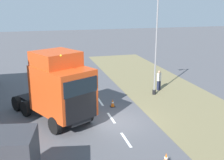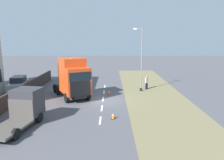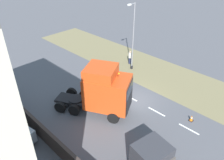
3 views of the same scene
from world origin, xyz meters
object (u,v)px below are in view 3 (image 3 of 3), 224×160
at_px(pedestrian, 130,58).
at_px(traffic_cone_lead, 120,85).
at_px(lorry_cab, 105,91).
at_px(lamp_post, 133,40).
at_px(parked_car, 8,129).
at_px(traffic_cone_trailing, 191,118).

xyz_separation_m(pedestrian, traffic_cone_lead, (4.98, 2.84, -0.57)).
height_order(lorry_cab, pedestrian, lorry_cab).
bearing_deg(lamp_post, pedestrian, -132.85).
distance_m(pedestrian, traffic_cone_lead, 5.76).
bearing_deg(parked_car, traffic_cone_lead, 164.42).
xyz_separation_m(parked_car, lamp_post, (-15.38, -0.55, 2.77)).
distance_m(parked_car, lamp_post, 15.63).
distance_m(traffic_cone_lead, traffic_cone_trailing, 7.99).
distance_m(lorry_cab, lamp_post, 8.79).
height_order(traffic_cone_lead, traffic_cone_trailing, same).
distance_m(lorry_cab, pedestrian, 10.10).
bearing_deg(lorry_cab, traffic_cone_trailing, 96.93).
bearing_deg(parked_car, lorry_cab, 148.95).
xyz_separation_m(lorry_cab, parked_car, (7.45, -2.97, -1.32)).
height_order(parked_car, lamp_post, lamp_post).
bearing_deg(parked_car, lamp_post, 172.70).
relative_size(lorry_cab, traffic_cone_trailing, 12.14).
height_order(lorry_cab, parked_car, lorry_cab).
relative_size(lorry_cab, pedestrian, 4.04).
height_order(lorry_cab, traffic_cone_trailing, lorry_cab).
bearing_deg(lamp_post, traffic_cone_trailing, 69.93).
bearing_deg(pedestrian, traffic_cone_trailing, 67.23).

